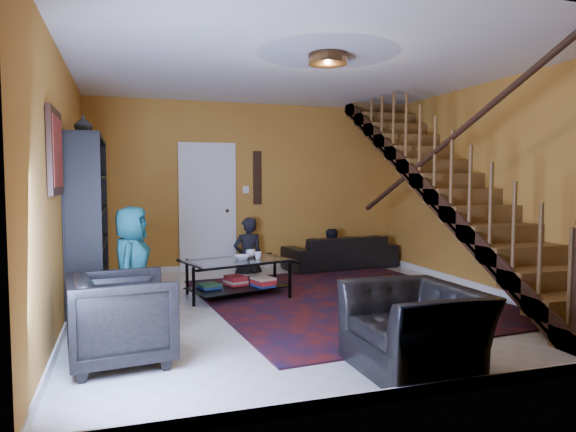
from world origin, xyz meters
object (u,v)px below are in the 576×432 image
Objects in this scene: sofa at (340,252)px; armchair_right at (415,329)px; bookshelf at (89,227)px; coffee_table at (237,275)px; armchair_left at (122,318)px.

sofa is 4.74m from armchair_right.
bookshelf reaches higher than armchair_right.
bookshelf is 1.89m from coffee_table.
coffee_table is at bearing 2.83° from bookshelf.
armchair_right reaches higher than sofa.
sofa reaches higher than coffee_table.
bookshelf is 3.89m from armchair_right.
bookshelf is 1.96× the size of armchair_right.
coffee_table is at bearing -40.83° from armchair_left.
armchair_right is at bearing 67.35° from sofa.
armchair_left is 0.80× the size of armchair_right.
sofa is at bearing 162.21° from armchair_right.
bookshelf reaches higher than armchair_left.
sofa is 2.68m from coffee_table.
bookshelf is 4.31m from sofa.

